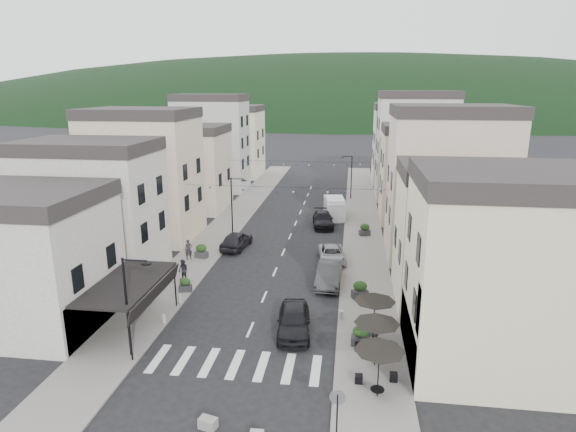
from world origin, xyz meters
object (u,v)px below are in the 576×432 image
Objects in this scene: parked_car_c at (332,254)px; pedestrian_b at (183,270)px; parked_car_a at (294,320)px; parked_car_d at (323,219)px; pedestrian_a at (189,250)px; delivery_van at (334,207)px; parked_car_e at (236,240)px; parked_car_b at (329,274)px.

parked_car_c is 12.96m from pedestrian_b.
pedestrian_b is (-11.42, -6.13, 0.31)m from parked_car_c.
parked_car_a is 24.17m from parked_car_d.
parked_car_c is at bearing -22.04° from pedestrian_a.
pedestrian_a reaches higher than pedestrian_b.
parked_car_c is 2.81× the size of pedestrian_b.
parked_car_d is 4.05m from delivery_van.
pedestrian_b is at bearing 138.67° from parked_car_a.
parked_car_e is at bearing -133.18° from delivery_van.
delivery_van is 23.82m from pedestrian_b.
pedestrian_a is (-10.81, 11.71, 0.17)m from parked_car_a.
parked_car_a is at bearing 122.38° from parked_car_e.
parked_car_c is 11.21m from parked_car_d.
delivery_van is at bearing 84.12° from parked_car_c.
parked_car_d is 16.72m from pedestrian_a.
parked_car_a is 0.94× the size of parked_car_d.
parked_car_e is 2.81× the size of pedestrian_b.
delivery_van is 3.15× the size of pedestrian_b.
parked_car_a reaches higher than parked_car_d.
parked_car_c is at bearing 76.60° from parked_car_a.
parked_car_c is at bearing -96.52° from delivery_van.
parked_car_c is 12.69m from pedestrian_a.
delivery_van reaches higher than parked_car_d.
parked_car_a reaches higher than parked_car_e.
delivery_van is at bearing -118.26° from parked_car_e.
delivery_van reaches higher than pedestrian_a.
delivery_van is (1.07, 3.88, 0.45)m from parked_car_d.
parked_car_d is 2.96× the size of pedestrian_a.
parked_car_b is at bearing -92.11° from parked_car_d.
parked_car_d is at bearing 84.92° from pedestrian_b.
parked_car_d is 19.91m from pedestrian_b.
parked_car_a reaches higher than parked_car_b.
pedestrian_b reaches higher than parked_car_c.
parked_car_b is at bearing 30.29° from pedestrian_b.
parked_car_c is 0.91× the size of parked_car_d.
parked_car_b is at bearing -97.36° from parked_car_c.
parked_car_b reaches higher than parked_car_e.
parked_car_a is at bearing -98.08° from parked_car_d.
pedestrian_a is (-12.61, 3.71, 0.18)m from parked_car_b.
parked_car_e is at bearing 157.50° from parked_car_c.
delivery_van is at bearing 81.57° from parked_car_a.
parked_car_b is 11.47m from pedestrian_b.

